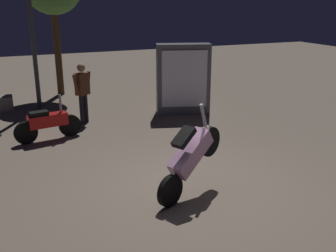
{
  "coord_description": "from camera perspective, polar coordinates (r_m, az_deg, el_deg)",
  "views": [
    {
      "loc": [
        -3.06,
        -6.15,
        3.37
      ],
      "look_at": [
        -0.15,
        0.62,
        1.0
      ],
      "focal_mm": 42.55,
      "sensor_mm": 36.0,
      "label": 1
    }
  ],
  "objects": [
    {
      "name": "ground_plane",
      "position": [
        7.66,
        2.89,
        -8.32
      ],
      "size": [
        40.0,
        40.0,
        0.0
      ],
      "primitive_type": "plane",
      "color": "#756656"
    },
    {
      "name": "motorcycle_pink_foreground",
      "position": [
        6.98,
        3.23,
        -4.32
      ],
      "size": [
        1.54,
        0.82,
        1.63
      ],
      "rotation": [
        0.0,
        0.0,
        0.45
      ],
      "color": "black",
      "rests_on": "ground_plane"
    },
    {
      "name": "motorcycle_red_parked_left",
      "position": [
        10.25,
        -16.84,
        0.42
      ],
      "size": [
        1.65,
        0.45,
        1.11
      ],
      "rotation": [
        0.0,
        0.0,
        0.17
      ],
      "color": "black",
      "rests_on": "ground_plane"
    },
    {
      "name": "person_rider_beside",
      "position": [
        11.29,
        -12.16,
        5.34
      ],
      "size": [
        0.6,
        0.44,
        1.69
      ],
      "rotation": [
        0.0,
        0.0,
        2.16
      ],
      "color": "black",
      "rests_on": "ground_plane"
    },
    {
      "name": "streetlamp_near",
      "position": [
        13.1,
        -19.17,
        15.4
      ],
      "size": [
        0.36,
        0.36,
        4.74
      ],
      "color": "#38383D",
      "rests_on": "ground_plane"
    },
    {
      "name": "kiosk_billboard",
      "position": [
        12.1,
        2.19,
        6.75
      ],
      "size": [
        1.68,
        0.96,
        2.1
      ],
      "rotation": [
        0.0,
        0.0,
        2.84
      ],
      "color": "#595960",
      "rests_on": "ground_plane"
    }
  ]
}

